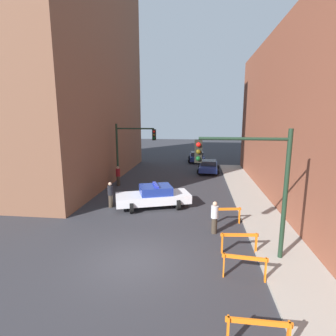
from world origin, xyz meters
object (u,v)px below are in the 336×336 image
barrier_front (258,330)px  barrier_corner (226,213)px  parked_car_near (208,166)px  pedestrian_crossing (110,194)px  police_car (154,196)px  traffic_light_near (256,175)px  barrier_back (239,240)px  pedestrian_corner (118,176)px  pedestrian_sidewalk (215,217)px  traffic_light_far (130,145)px  barrier_mid (245,263)px  parked_car_mid (197,157)px

barrier_front → barrier_corner: 8.04m
parked_car_near → pedestrian_crossing: size_ratio=2.65×
police_car → barrier_corner: (4.41, -2.21, -0.11)m
traffic_light_near → pedestrian_crossing: traffic_light_near is taller
parked_car_near → barrier_back: parked_car_near is taller
pedestrian_corner → parked_car_near: bearing=99.5°
barrier_corner → pedestrian_sidewalk: bearing=-118.7°
pedestrian_sidewalk → barrier_back: (0.94, -1.86, -0.24)m
traffic_light_far → barrier_corner: 10.99m
pedestrian_crossing → traffic_light_far: bearing=-20.0°
barrier_mid → barrier_corner: same height
traffic_light_far → police_car: bearing=-61.3°
traffic_light_near → parked_car_near: bearing=94.0°
barrier_front → traffic_light_near: bearing=81.6°
barrier_front → barrier_back: (0.24, 4.86, 0.00)m
traffic_light_near → barrier_corner: bearing=100.4°
barrier_back → barrier_corner: 3.18m
police_car → barrier_front: police_car is taller
traffic_light_far → pedestrian_crossing: 6.36m
parked_car_near → barrier_front: (0.53, -21.61, -0.06)m
police_car → pedestrian_corner: pedestrian_corner is taller
barrier_front → barrier_back: same height
parked_car_near → barrier_corner: (0.55, -13.57, -0.06)m
pedestrian_crossing → pedestrian_corner: bearing=-9.8°
parked_car_mid → barrier_back: parked_car_mid is taller
traffic_light_near → pedestrian_corner: (-8.99, 10.74, -2.67)m
parked_car_mid → barrier_corner: size_ratio=2.75×
pedestrian_sidewalk → barrier_front: (0.70, -6.72, -0.24)m
traffic_light_near → barrier_front: traffic_light_near is taller
barrier_corner → barrier_back: bearing=-85.9°
traffic_light_far → barrier_mid: size_ratio=3.26×
traffic_light_far → police_car: (2.98, -5.43, -2.67)m
police_car → barrier_corner: bearing=-135.9°
parked_car_mid → pedestrian_corner: size_ratio=2.63×
parked_car_near → barrier_back: 16.77m
traffic_light_far → parked_car_mid: traffic_light_far is taller
police_car → barrier_corner: police_car is taller
police_car → pedestrian_sidewalk: bearing=-152.9°
parked_car_mid → barrier_back: bearing=-87.1°
barrier_mid → barrier_front: bearing=-93.1°
traffic_light_near → parked_car_near: size_ratio=1.18×
pedestrian_corner → barrier_front: pedestrian_corner is taller
parked_car_mid → pedestrian_corner: 14.55m
pedestrian_corner → barrier_back: 13.46m
police_car → barrier_back: (4.63, -5.39, -0.11)m
police_car → pedestrian_sidewalk: pedestrian_sidewalk is taller
barrier_mid → police_car: bearing=122.2°
pedestrian_corner → pedestrian_sidewalk: bearing=12.1°
traffic_light_far → pedestrian_crossing: bearing=-87.7°
parked_car_mid → barrier_corner: bearing=-86.9°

